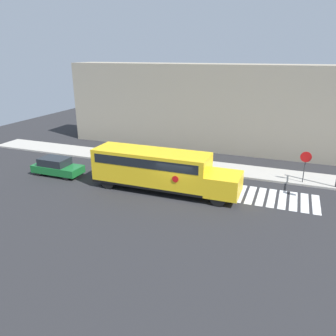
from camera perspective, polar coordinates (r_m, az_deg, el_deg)
The scene contains 7 objects.
ground_plane at distance 22.71m, azimuth 1.62°, elevation -4.89°, with size 60.00×60.00×0.00m, color #28282B.
sidewalk_strip at distance 28.47m, azimuth 5.98°, elevation 0.30°, with size 44.00×3.00×0.15m.
building_backdrop at distance 33.65m, azimuth 9.20°, elevation 10.34°, with size 32.00×4.00×8.37m.
crosswalk_stripes at distance 23.49m, azimuth 18.45°, elevation -5.08°, with size 5.40×3.20×0.01m.
school_bus at distance 23.12m, azimuth -1.71°, elevation -0.06°, with size 10.51×2.57×2.86m.
parked_car at distance 27.85m, azimuth -18.80°, elevation 0.25°, with size 4.05×1.70×1.41m.
stop_sign at distance 26.15m, azimuth 22.79°, elevation 0.91°, with size 0.80×0.10×2.55m.
Camera 1 is at (6.81, -19.55, 9.33)m, focal length 35.00 mm.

